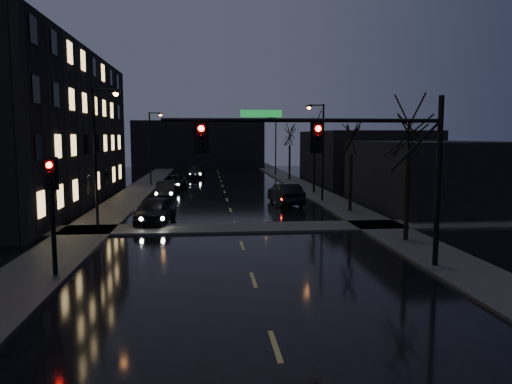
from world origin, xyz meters
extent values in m
plane|color=black|center=(0.00, 0.00, 0.00)|extent=(160.00, 160.00, 0.00)
cube|color=#2D2D2B|center=(-8.50, 35.00, 0.06)|extent=(3.00, 140.00, 0.12)
cube|color=#2D2D2B|center=(8.50, 35.00, 0.06)|extent=(3.00, 140.00, 0.12)
cube|color=#2D2D2B|center=(0.00, 18.50, 0.06)|extent=(40.00, 3.00, 0.12)
cube|color=black|center=(-16.50, 30.00, 6.00)|extent=(12.00, 30.00, 12.00)
cube|color=black|center=(15.50, 26.00, 2.50)|extent=(10.00, 14.00, 5.00)
cube|color=black|center=(17.00, 48.00, 3.00)|extent=(12.00, 18.00, 6.00)
cube|color=black|center=(-3.00, 78.00, 4.00)|extent=(22.00, 10.00, 8.00)
cylinder|color=black|center=(7.60, 9.00, 3.50)|extent=(0.22, 0.22, 7.00)
cylinder|color=black|center=(2.10, 9.00, 6.00)|extent=(11.00, 0.16, 0.16)
cylinder|color=black|center=(6.60, 9.00, 5.00)|extent=(2.05, 0.10, 2.05)
cube|color=#0C591E|center=(0.40, 9.00, 6.25)|extent=(1.60, 0.04, 0.28)
cube|color=black|center=(-1.90, 9.00, 5.35)|extent=(0.35, 0.28, 1.05)
sphere|color=#FF0705|center=(-1.90, 8.84, 5.68)|extent=(0.22, 0.22, 0.22)
cube|color=black|center=(2.60, 9.00, 5.35)|extent=(0.35, 0.28, 1.05)
sphere|color=#FF0705|center=(2.60, 8.84, 5.68)|extent=(0.22, 0.22, 0.22)
cylinder|color=black|center=(-7.50, 9.00, 2.20)|extent=(0.18, 0.18, 4.40)
cube|color=black|center=(-7.50, 9.00, 4.00)|extent=(0.35, 0.28, 1.05)
sphere|color=#FF0705|center=(-7.50, 8.84, 4.33)|extent=(0.22, 0.22, 0.22)
cylinder|color=black|center=(8.40, 14.00, 2.20)|extent=(0.24, 0.24, 4.40)
cylinder|color=black|center=(8.40, 24.00, 2.06)|extent=(0.24, 0.24, 4.12)
cylinder|color=black|center=(8.40, 36.00, 2.34)|extent=(0.24, 0.24, 4.68)
cylinder|color=black|center=(8.40, 50.00, 2.15)|extent=(0.24, 0.24, 4.29)
cylinder|color=black|center=(-7.80, 18.00, 4.00)|extent=(0.16, 0.16, 8.00)
cylinder|color=black|center=(-7.20, 18.00, 7.90)|extent=(1.20, 0.10, 0.10)
cube|color=black|center=(-6.60, 18.00, 7.80)|extent=(0.50, 0.25, 0.15)
sphere|color=orange|center=(-6.60, 18.00, 7.70)|extent=(0.28, 0.28, 0.28)
cylinder|color=black|center=(-7.80, 45.00, 4.00)|extent=(0.16, 0.16, 8.00)
cylinder|color=black|center=(-7.20, 45.00, 7.90)|extent=(1.20, 0.10, 0.10)
cube|color=black|center=(-6.60, 45.00, 7.80)|extent=(0.50, 0.25, 0.15)
sphere|color=orange|center=(-6.60, 45.00, 7.70)|extent=(0.28, 0.28, 0.28)
cylinder|color=black|center=(7.80, 30.00, 4.00)|extent=(0.16, 0.16, 8.00)
cylinder|color=black|center=(7.20, 30.00, 7.90)|extent=(1.20, 0.10, 0.10)
cube|color=black|center=(6.60, 30.00, 7.80)|extent=(0.50, 0.25, 0.15)
sphere|color=orange|center=(6.60, 30.00, 7.70)|extent=(0.28, 0.28, 0.28)
cylinder|color=black|center=(7.80, 58.00, 4.00)|extent=(0.16, 0.16, 8.00)
cylinder|color=black|center=(7.20, 58.00, 7.90)|extent=(1.20, 0.10, 0.10)
cube|color=black|center=(6.60, 58.00, 7.80)|extent=(0.50, 0.25, 0.15)
sphere|color=orange|center=(6.60, 58.00, 7.70)|extent=(0.28, 0.28, 0.28)
imported|color=black|center=(-4.89, 20.86, 0.83)|extent=(2.52, 5.07, 1.66)
imported|color=black|center=(-5.28, 33.62, 0.76)|extent=(1.73, 4.64, 1.51)
imported|color=black|center=(-5.11, 41.15, 0.71)|extent=(2.77, 5.31, 1.43)
imported|color=black|center=(-3.15, 55.29, 0.75)|extent=(2.48, 5.30, 1.50)
imported|color=black|center=(4.50, 28.56, 0.84)|extent=(2.34, 5.28, 1.68)
camera|label=1|loc=(-1.71, -10.22, 5.38)|focal=35.00mm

